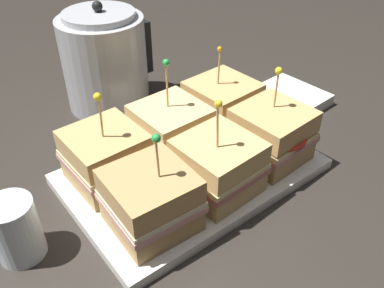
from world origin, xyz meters
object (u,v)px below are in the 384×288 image
Objects in this scene: sandwich_front_center at (218,166)px; sandwich_back_right at (222,106)px; serving_platter at (192,171)px; sandwich_front_left at (151,200)px; napkin_stack at (287,99)px; kettle_steel at (105,61)px; sandwich_back_left at (106,157)px; sandwich_back_center at (170,130)px; sandwich_front_right at (272,134)px; drinking_glass at (16,230)px.

sandwich_back_right is (0.12, 0.13, 0.00)m from sandwich_front_center.
serving_platter is at bearing 90.59° from sandwich_front_center.
sandwich_front_left is 0.95× the size of sandwich_back_right.
sandwich_front_center reaches higher than napkin_stack.
napkin_stack is (0.30, -0.24, -0.08)m from kettle_steel.
sandwich_back_center is (0.12, -0.00, 0.00)m from sandwich_back_left.
serving_platter is 2.72× the size of napkin_stack.
sandwich_front_right is 0.22m from napkin_stack.
sandwich_front_center is at bearing -133.30° from sandwich_back_right.
sandwich_back_center reaches higher than sandwich_back_left.
sandwich_back_left is 1.00× the size of sandwich_back_right.
kettle_steel reaches higher than napkin_stack.
napkin_stack is (0.59, 0.04, -0.03)m from drinking_glass.
sandwich_front_center reaches higher than sandwich_back_right.
sandwich_front_right and sandwich_back_right have the same top height.
sandwich_back_right is at bearing 27.55° from serving_platter.
sandwich_back_center is 0.79× the size of kettle_steel.
sandwich_back_left is (-0.12, 0.06, 0.05)m from serving_platter.
sandwich_back_right is 1.09× the size of napkin_stack.
sandwich_back_left is (-0.24, 0.12, -0.00)m from sandwich_front_right.
sandwich_back_left is at bearing 134.84° from sandwich_front_center.
sandwich_back_center is at bearing 136.98° from sandwich_front_right.
kettle_steel is at bearing 141.14° from napkin_stack.
sandwich_front_center is at bearing -89.41° from serving_platter.
sandwich_front_right is 1.78× the size of drinking_glass.
sandwich_front_left is (-0.12, -0.06, 0.05)m from serving_platter.
napkin_stack is at bearing 16.04° from sandwich_front_left.
sandwich_back_center is (-0.00, 0.12, 0.00)m from sandwich_front_center.
sandwich_back_center reaches higher than napkin_stack.
napkin_stack is (0.18, 0.12, -0.05)m from sandwich_front_right.
napkin_stack is (0.43, 0.12, -0.05)m from sandwich_front_left.
sandwich_front_left is 0.18m from drinking_glass.
sandwich_back_right is (-0.00, 0.12, -0.00)m from sandwich_front_right.
sandwich_front_right reaches higher than sandwich_front_left.
kettle_steel is at bearing 87.11° from sandwich_back_center.
sandwich_back_left is (-0.00, 0.12, 0.00)m from sandwich_front_left.
sandwich_front_center is (0.12, -0.00, -0.00)m from sandwich_front_left.
sandwich_front_left is at bearing -134.48° from sandwich_back_center.
sandwich_front_left is 0.95× the size of sandwich_back_left.
sandwich_back_right is at bearing 27.46° from sandwich_front_left.
kettle_steel is at bearing 88.48° from sandwich_front_center.
sandwich_back_right is at bearing 46.70° from sandwich_front_center.
sandwich_back_right is 0.26m from kettle_steel.
kettle_steel is (-0.11, 0.36, 0.03)m from sandwich_front_right.
kettle_steel reaches higher than serving_platter.
drinking_glass is at bearing -171.44° from sandwich_back_center.
drinking_glass is 0.61× the size of napkin_stack.
kettle_steel is (0.01, 0.24, 0.03)m from sandwich_back_center.
sandwich_back_right is at bearing -65.40° from kettle_steel.
sandwich_back_left reaches higher than serving_platter.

